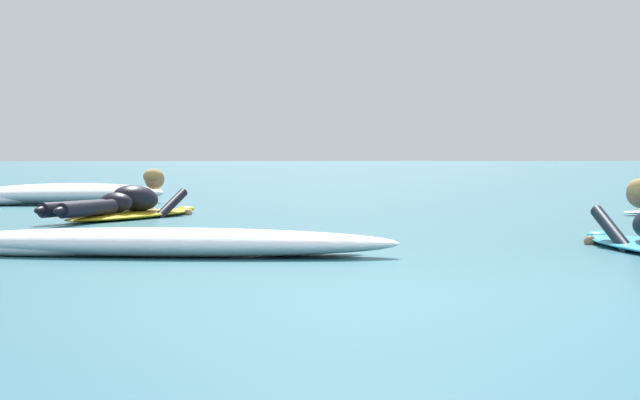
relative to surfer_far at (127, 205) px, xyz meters
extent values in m
plane|color=#2D6B7A|center=(2.63, 3.36, -0.14)|extent=(120.00, 120.00, 0.00)
ellipsoid|color=#2DB2D1|center=(3.93, -2.99, -0.09)|extent=(0.24, 0.23, 0.06)
cylinder|color=black|center=(3.80, -3.71, -0.02)|extent=(0.17, 0.60, 0.34)
sphere|color=#8C6647|center=(3.75, -3.33, -0.12)|extent=(0.09, 0.09, 0.09)
ellipsoid|color=yellow|center=(0.05, 0.10, -0.10)|extent=(1.44, 2.24, 0.07)
ellipsoid|color=yellow|center=(0.51, 1.06, -0.09)|extent=(0.26, 0.26, 0.06)
ellipsoid|color=black|center=(0.07, 0.14, 0.06)|extent=(0.63, 0.73, 0.34)
ellipsoid|color=black|center=(-0.09, -0.18, 0.03)|extent=(0.43, 0.40, 0.20)
cylinder|color=black|center=(-0.41, -0.68, 0.00)|extent=(0.55, 0.84, 0.14)
ellipsoid|color=black|center=(-0.63, -1.07, 0.00)|extent=(0.18, 0.24, 0.08)
cylinder|color=black|center=(-0.27, -0.75, 0.00)|extent=(0.46, 0.87, 0.14)
ellipsoid|color=black|center=(-0.44, -1.16, 0.00)|extent=(0.18, 0.24, 0.08)
cylinder|color=black|center=(0.02, 0.55, -0.02)|extent=(0.32, 0.55, 0.33)
sphere|color=tan|center=(0.18, 0.88, -0.12)|extent=(0.09, 0.09, 0.09)
cylinder|color=black|center=(0.41, 0.34, -0.02)|extent=(0.32, 0.55, 0.33)
sphere|color=tan|center=(0.56, 0.66, -0.12)|extent=(0.09, 0.09, 0.09)
sphere|color=tan|center=(0.23, 0.47, 0.25)|extent=(0.21, 0.21, 0.21)
ellipsoid|color=#AD894C|center=(0.22, 0.46, 0.28)|extent=(0.28, 0.28, 0.16)
ellipsoid|color=white|center=(0.75, -4.16, -0.04)|extent=(3.09, 0.93, 0.18)
ellipsoid|color=white|center=(1.51, -4.18, -0.07)|extent=(1.13, 0.49, 0.13)
ellipsoid|color=white|center=(-0.17, -4.09, -0.09)|extent=(1.13, 0.51, 0.10)
ellipsoid|color=white|center=(-1.13, 3.20, 0.00)|extent=(2.61, 1.60, 0.27)
ellipsoid|color=white|center=(-0.58, 3.51, -0.04)|extent=(0.99, 0.75, 0.19)
ellipsoid|color=white|center=(-1.80, 2.91, -0.06)|extent=(1.00, 0.87, 0.15)
camera|label=1|loc=(1.44, -11.66, 0.55)|focal=65.34mm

